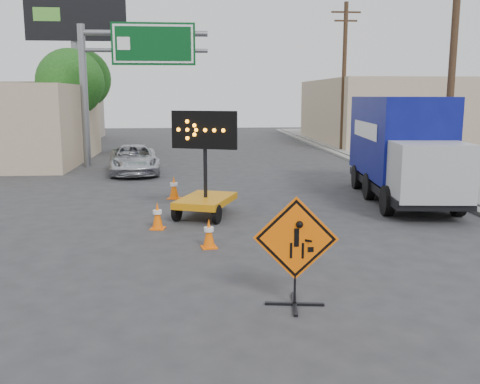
{
  "coord_description": "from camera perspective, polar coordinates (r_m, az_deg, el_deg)",
  "views": [
    {
      "loc": [
        -1.23,
        -8.82,
        3.45
      ],
      "look_at": [
        -0.21,
        2.98,
        1.31
      ],
      "focal_mm": 40.0,
      "sensor_mm": 36.0,
      "label": 1
    }
  ],
  "objects": [
    {
      "name": "cone_c",
      "position": [
        16.48,
        -4.53,
        -0.77
      ],
      "size": [
        0.33,
        0.33,
        0.63
      ],
      "rotation": [
        0.0,
        0.0,
        0.04
      ],
      "color": "#FF6305",
      "rests_on": "ground"
    },
    {
      "name": "tree_left_near",
      "position": [
        31.57,
        -17.64,
        11.06
      ],
      "size": [
        3.71,
        3.71,
        6.03
      ],
      "color": "#412B1C",
      "rests_on": "ground"
    },
    {
      "name": "arrow_board",
      "position": [
        15.38,
        -3.69,
        -0.18
      ],
      "size": [
        1.96,
        2.45,
        3.04
      ],
      "rotation": [
        0.0,
        0.0,
        -0.37
      ],
      "color": "#CA7C0B",
      "rests_on": "ground"
    },
    {
      "name": "box_truck",
      "position": [
        18.57,
        16.79,
        3.92
      ],
      "size": [
        2.9,
        7.4,
        3.42
      ],
      "rotation": [
        0.0,
        0.0,
        -0.11
      ],
      "color": "black",
      "rests_on": "ground"
    },
    {
      "name": "ground",
      "position": [
        9.55,
        2.86,
        -10.96
      ],
      "size": [
        100.0,
        100.0,
        0.0
      ],
      "primitive_type": "plane",
      "color": "#2D2D30",
      "rests_on": "ground"
    },
    {
      "name": "tree_left_far",
      "position": [
        39.61,
        -16.57,
        11.48
      ],
      "size": [
        4.1,
        4.1,
        6.66
      ],
      "color": "#412B1C",
      "rests_on": "ground"
    },
    {
      "name": "pickup_truck",
      "position": [
        24.43,
        -11.27,
        3.42
      ],
      "size": [
        2.7,
        4.81,
        1.27
      ],
      "primitive_type": "imported",
      "rotation": [
        0.0,
        0.0,
        0.13
      ],
      "color": "silver",
      "rests_on": "ground"
    },
    {
      "name": "cone_a",
      "position": [
        12.3,
        -3.34,
        -4.42
      ],
      "size": [
        0.41,
        0.41,
        0.69
      ],
      "rotation": [
        0.0,
        0.0,
        0.18
      ],
      "color": "#FF6305",
      "rests_on": "ground"
    },
    {
      "name": "building_right_far",
      "position": [
        41.37,
        15.37,
        8.28
      ],
      "size": [
        10.0,
        14.0,
        4.6
      ],
      "primitive_type": "cube",
      "color": "tan",
      "rests_on": "ground"
    },
    {
      "name": "cone_b",
      "position": [
        14.16,
        -8.8,
        -2.5
      ],
      "size": [
        0.42,
        0.42,
        0.72
      ],
      "rotation": [
        0.0,
        0.0,
        -0.17
      ],
      "color": "#FF6305",
      "rests_on": "ground"
    },
    {
      "name": "sidewalk_right",
      "position": [
        26.35,
        19.18,
        2.3
      ],
      "size": [
        4.0,
        60.0,
        0.15
      ],
      "primitive_type": "cube",
      "color": "gray",
      "rests_on": "ground"
    },
    {
      "name": "utility_pole_far",
      "position": [
        34.12,
        11.03,
        12.12
      ],
      "size": [
        1.8,
        0.26,
        9.0
      ],
      "color": "#412B1C",
      "rests_on": "ground"
    },
    {
      "name": "curb_right",
      "position": [
        25.5,
        14.45,
        2.27
      ],
      "size": [
        0.4,
        60.0,
        0.12
      ],
      "primitive_type": "cube",
      "color": "gray",
      "rests_on": "ground"
    },
    {
      "name": "cone_d",
      "position": [
        18.24,
        -7.06,
        0.5
      ],
      "size": [
        0.51,
        0.51,
        0.78
      ],
      "rotation": [
        0.0,
        0.0,
        -0.34
      ],
      "color": "#FF6305",
      "rests_on": "ground"
    },
    {
      "name": "billboard",
      "position": [
        35.63,
        -17.1,
        16.09
      ],
      "size": [
        6.1,
        0.54,
        9.85
      ],
      "color": "slate",
      "rests_on": "ground"
    },
    {
      "name": "storefront_left_far",
      "position": [
        45.0,
        -22.96,
        7.84
      ],
      "size": [
        12.0,
        10.0,
        4.4
      ],
      "primitive_type": "cube",
      "color": "#A09185",
      "rests_on": "ground"
    },
    {
      "name": "construction_sign",
      "position": [
        8.85,
        5.94,
        -6.06
      ],
      "size": [
        1.39,
        0.99,
        1.85
      ],
      "rotation": [
        0.0,
        0.0,
        -0.14
      ],
      "color": "black",
      "rests_on": "ground"
    },
    {
      "name": "highway_gantry",
      "position": [
        27.02,
        -12.05,
        13.45
      ],
      "size": [
        6.18,
        0.38,
        6.9
      ],
      "color": "slate",
      "rests_on": "ground"
    },
    {
      "name": "utility_pole_near",
      "position": [
        21.0,
        21.74,
        12.89
      ],
      "size": [
        1.8,
        0.26,
        9.0
      ],
      "color": "#412B1C",
      "rests_on": "ground"
    }
  ]
}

